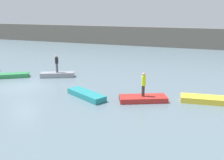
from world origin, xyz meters
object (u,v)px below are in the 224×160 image
(rowboat_grey, at_px, (57,75))
(rowboat_red, at_px, (143,99))
(rowboat_green, at_px, (9,76))
(rowboat_teal, at_px, (86,95))
(person_dark_shirt, at_px, (57,63))
(rowboat_yellow, at_px, (209,100))
(person_hiviz_shirt, at_px, (143,83))

(rowboat_grey, distance_m, rowboat_red, 10.27)
(rowboat_red, bearing_deg, rowboat_green, 146.73)
(rowboat_teal, height_order, person_dark_shirt, person_dark_shirt)
(rowboat_yellow, height_order, person_hiviz_shirt, person_hiviz_shirt)
(rowboat_grey, height_order, person_hiviz_shirt, person_hiviz_shirt)
(rowboat_grey, xyz_separation_m, rowboat_yellow, (13.97, -2.48, -0.02))
(person_hiviz_shirt, bearing_deg, rowboat_yellow, 16.84)
(rowboat_red, height_order, person_dark_shirt, person_dark_shirt)
(person_hiviz_shirt, bearing_deg, rowboat_grey, 158.16)
(rowboat_teal, distance_m, rowboat_yellow, 8.86)
(rowboat_grey, xyz_separation_m, rowboat_red, (9.53, -3.82, -0.05))
(rowboat_red, height_order, person_hiviz_shirt, person_hiviz_shirt)
(rowboat_grey, bearing_deg, rowboat_yellow, -35.34)
(rowboat_grey, distance_m, person_hiviz_shirt, 10.33)
(rowboat_teal, relative_size, rowboat_yellow, 0.92)
(rowboat_green, height_order, rowboat_grey, rowboat_grey)
(rowboat_red, bearing_deg, person_hiviz_shirt, 64.92)
(rowboat_teal, xyz_separation_m, rowboat_red, (4.17, 0.74, -0.03))
(rowboat_grey, height_order, person_dark_shirt, person_dark_shirt)
(rowboat_teal, height_order, person_hiviz_shirt, person_hiviz_shirt)
(rowboat_red, distance_m, rowboat_yellow, 4.64)
(rowboat_green, xyz_separation_m, rowboat_red, (13.82, -1.99, -0.01))
(person_dark_shirt, bearing_deg, rowboat_grey, 90.00)
(rowboat_teal, distance_m, person_hiviz_shirt, 4.38)
(rowboat_yellow, bearing_deg, rowboat_red, -170.37)
(rowboat_green, relative_size, rowboat_yellow, 0.96)
(rowboat_teal, relative_size, person_hiviz_shirt, 2.05)
(rowboat_grey, relative_size, person_hiviz_shirt, 1.85)
(rowboat_green, height_order, person_dark_shirt, person_dark_shirt)
(rowboat_yellow, bearing_deg, person_hiviz_shirt, -170.37)
(person_dark_shirt, bearing_deg, rowboat_yellow, -10.05)
(rowboat_red, distance_m, person_dark_shirt, 10.34)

